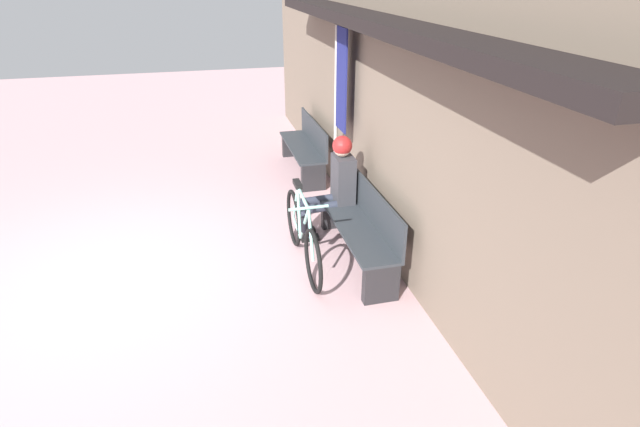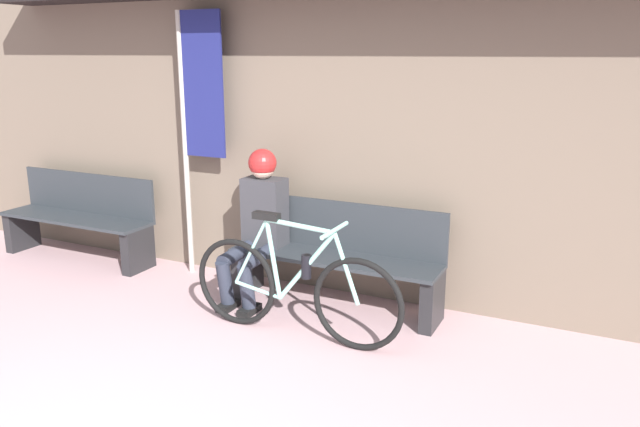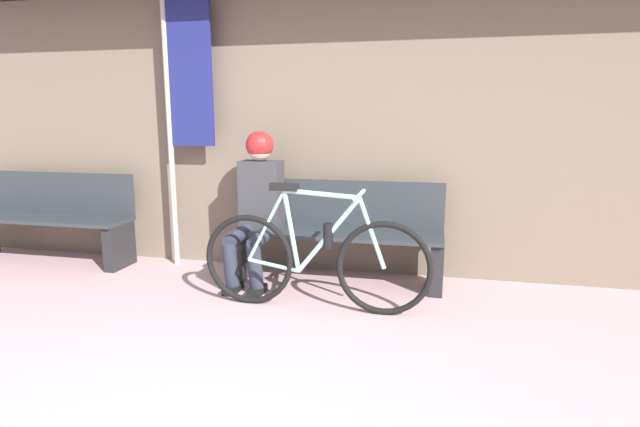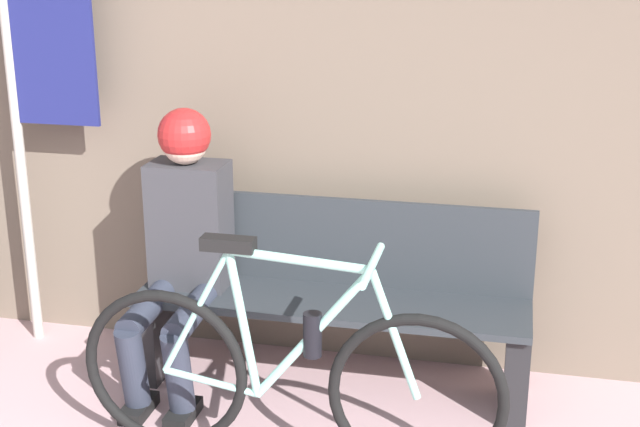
# 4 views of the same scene
# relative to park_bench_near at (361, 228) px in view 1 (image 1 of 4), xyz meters

# --- Properties ---
(ground_plane) EXTENTS (24.00, 24.00, 0.00)m
(ground_plane) POSITION_rel_park_bench_near_xyz_m (-0.18, -2.49, -0.39)
(ground_plane) COLOR #C69EA3
(storefront_wall) EXTENTS (12.00, 0.56, 3.20)m
(storefront_wall) POSITION_rel_park_bench_near_xyz_m (-0.18, 0.34, 1.27)
(storefront_wall) COLOR #756656
(storefront_wall) RESTS_ON ground_plane
(park_bench_near) EXTENTS (1.71, 0.42, 0.83)m
(park_bench_near) POSITION_rel_park_bench_near_xyz_m (0.00, 0.00, 0.00)
(park_bench_near) COLOR #2D3338
(park_bench_near) RESTS_ON ground_plane
(bicycle) EXTENTS (1.65, 0.40, 0.90)m
(bicycle) POSITION_rel_park_bench_near_xyz_m (-0.04, -0.65, -0.02)
(bicycle) COLOR black
(bicycle) RESTS_ON ground_plane
(person_seated) EXTENTS (0.34, 0.66, 1.24)m
(person_seated) POSITION_rel_park_bench_near_xyz_m (-0.65, -0.12, 0.31)
(person_seated) COLOR #2D3342
(person_seated) RESTS_ON ground_plane
(park_bench_far) EXTENTS (1.65, 0.42, 0.83)m
(park_bench_far) POSITION_rel_park_bench_near_xyz_m (-2.78, -0.00, -0.00)
(park_bench_far) COLOR #2D3338
(park_bench_far) RESTS_ON ground_plane
(banner_pole) EXTENTS (0.45, 0.05, 2.34)m
(banner_pole) POSITION_rel_park_bench_near_xyz_m (-1.41, 0.14, 1.12)
(banner_pole) COLOR #B7B2A8
(banner_pole) RESTS_ON ground_plane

